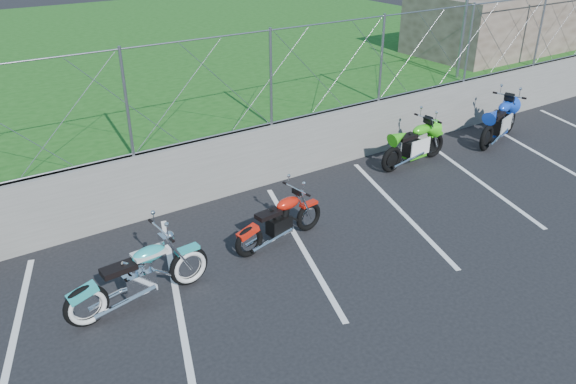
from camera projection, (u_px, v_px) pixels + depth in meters
ground at (335, 271)px, 9.28m from camera, size 90.00×90.00×0.00m
retaining_wall at (231, 164)px, 11.58m from camera, size 30.00×0.22×1.30m
grass_field at (89, 65)px, 19.00m from camera, size 30.00×20.00×1.30m
stone_building at (492, 22)px, 17.61m from camera, size 5.00×3.00×1.80m
chain_link_fence at (227, 86)px, 10.84m from camera, size 28.00×0.03×2.00m
sign_pole at (464, 20)px, 14.51m from camera, size 0.08×0.08×3.00m
parking_lines at (352, 225)px, 10.62m from camera, size 18.29×4.31×0.01m
cruiser_turquoise at (141, 277)px, 8.33m from camera, size 2.29×0.72×1.14m
naked_orange at (281, 222)px, 9.90m from camera, size 1.93×0.66×0.96m
sportbike_green at (415, 146)px, 13.00m from camera, size 2.06×0.73×1.06m
sportbike_blue at (500, 123)px, 14.28m from camera, size 2.15×0.88×1.15m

